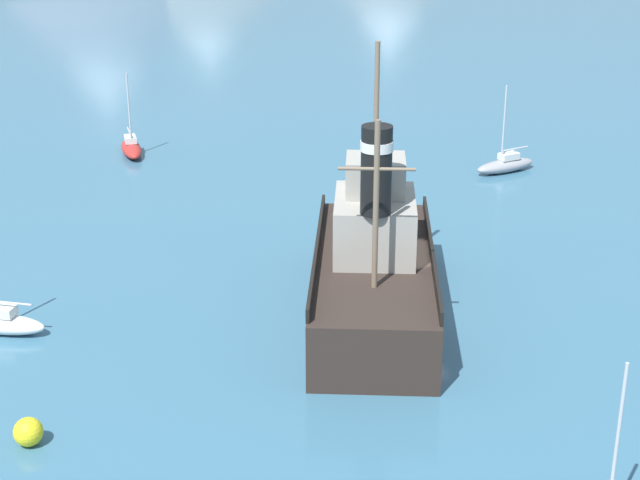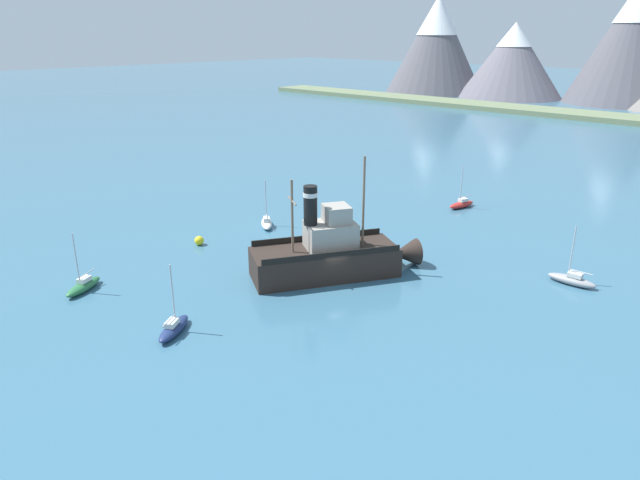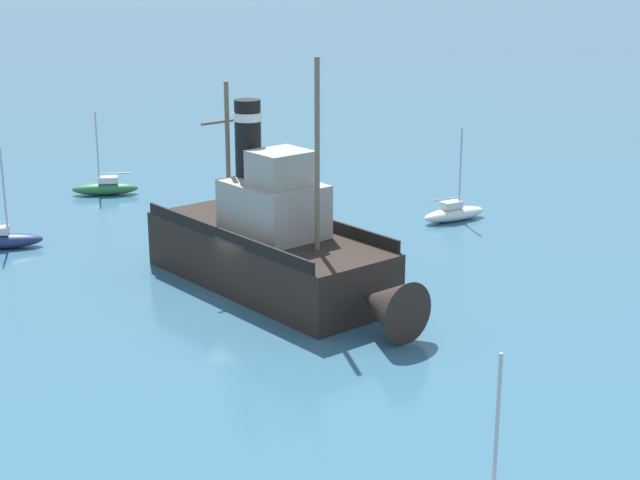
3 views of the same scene
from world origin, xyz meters
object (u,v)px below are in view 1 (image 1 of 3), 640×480
old_tugboat (374,265)px  sailboat_grey (506,164)px  mooring_buoy (28,432)px  sailboat_red (131,147)px

old_tugboat → sailboat_grey: size_ratio=2.89×
sailboat_grey → mooring_buoy: size_ratio=5.50×
old_tugboat → sailboat_grey: bearing=37.7°
sailboat_red → mooring_buoy: (-11.76, -28.15, 0.02)m
old_tugboat → sailboat_red: (-2.15, 24.64, -1.40)m
sailboat_red → sailboat_grey: size_ratio=1.00×
sailboat_red → sailboat_grey: bearing=-36.1°
sailboat_grey → mooring_buoy: sailboat_grey is taller
mooring_buoy → sailboat_grey: bearing=27.7°
sailboat_red → mooring_buoy: 30.51m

